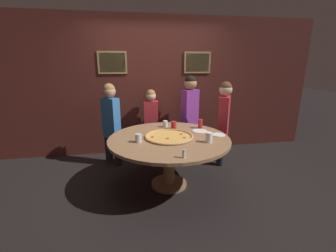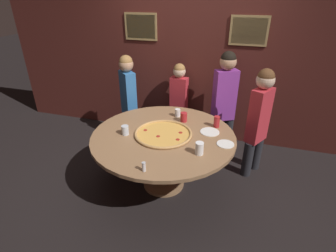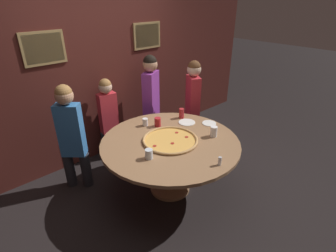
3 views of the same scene
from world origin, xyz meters
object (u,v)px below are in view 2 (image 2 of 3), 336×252
at_px(giant_pizza, 163,134).
at_px(diner_far_left, 179,98).
at_px(diner_centre_back, 128,96).
at_px(diner_far_right, 259,118).
at_px(drink_cup_front_edge, 199,148).
at_px(condiment_shaker, 144,167).
at_px(dining_table, 163,143).
at_px(drink_cup_beside_pizza, 184,117).
at_px(white_plate_far_back, 225,144).
at_px(drink_cup_near_right, 217,122).
at_px(drink_cup_near_left, 125,130).
at_px(drink_cup_centre_back, 178,113).
at_px(diner_side_left, 224,97).
at_px(white_plate_near_front, 210,132).

xyz_separation_m(giant_pizza, diner_far_left, (-0.13, 1.23, -0.03)).
relative_size(diner_centre_back, diner_far_right, 0.98).
distance_m(drink_cup_front_edge, condiment_shaker, 0.62).
distance_m(drink_cup_front_edge, diner_far_left, 1.63).
xyz_separation_m(dining_table, diner_centre_back, (-0.85, 0.89, 0.19)).
bearing_deg(diner_centre_back, diner_far_left, -111.73).
xyz_separation_m(drink_cup_beside_pizza, white_plate_far_back, (0.58, -0.42, -0.06)).
height_order(drink_cup_near_right, drink_cup_near_left, drink_cup_near_right).
height_order(giant_pizza, condiment_shaker, condiment_shaker).
bearing_deg(dining_table, diner_far_right, 30.08).
relative_size(drink_cup_near_right, drink_cup_centre_back, 1.35).
relative_size(dining_table, drink_cup_near_left, 15.19).
xyz_separation_m(dining_table, drink_cup_centre_back, (0.03, 0.53, 0.17)).
distance_m(dining_table, giant_pizza, 0.13).
height_order(condiment_shaker, diner_far_left, diner_far_left).
height_order(drink_cup_centre_back, diner_centre_back, diner_centre_back).
bearing_deg(white_plate_far_back, diner_far_left, 124.55).
relative_size(drink_cup_front_edge, diner_centre_back, 0.09).
bearing_deg(white_plate_far_back, drink_cup_beside_pizza, 143.89).
xyz_separation_m(dining_table, white_plate_far_back, (0.72, -0.01, 0.12)).
relative_size(dining_table, drink_cup_near_right, 11.95).
distance_m(drink_cup_beside_pizza, diner_side_left, 0.81).
relative_size(dining_table, drink_cup_front_edge, 12.54).
bearing_deg(diner_centre_back, condiment_shaker, 162.29).
bearing_deg(dining_table, drink_cup_front_edge, -30.51).
bearing_deg(drink_cup_near_right, condiment_shaker, -115.99).
bearing_deg(diner_side_left, giant_pizza, 33.30).
height_order(drink_cup_near_right, diner_centre_back, diner_centre_back).
bearing_deg(drink_cup_centre_back, diner_side_left, 44.93).
bearing_deg(diner_far_left, drink_cup_near_right, 135.64).
height_order(drink_cup_near_right, condiment_shaker, drink_cup_near_right).
distance_m(white_plate_far_back, diner_far_left, 1.50).
distance_m(drink_cup_front_edge, diner_side_left, 1.37).
height_order(drink_cup_front_edge, diner_centre_back, diner_centre_back).
bearing_deg(condiment_shaker, white_plate_near_front, 62.88).
relative_size(giant_pizza, drink_cup_centre_back, 6.48).
xyz_separation_m(giant_pizza, white_plate_near_front, (0.51, 0.21, -0.01)).
xyz_separation_m(drink_cup_near_left, diner_centre_back, (-0.42, 1.02, 0.01)).
distance_m(drink_cup_centre_back, diner_centre_back, 0.95).
bearing_deg(drink_cup_beside_pizza, diner_centre_back, 153.92).
height_order(white_plate_far_back, condiment_shaker, condiment_shaker).
bearing_deg(diner_far_right, white_plate_near_front, -23.77).
distance_m(white_plate_far_back, condiment_shaker, 0.98).
height_order(drink_cup_near_right, white_plate_far_back, drink_cup_near_right).
bearing_deg(diner_centre_back, drink_cup_near_left, 155.89).
xyz_separation_m(drink_cup_centre_back, white_plate_far_back, (0.69, -0.54, -0.05)).
height_order(drink_cup_near_left, white_plate_near_front, drink_cup_near_left).
distance_m(drink_cup_centre_back, condiment_shaker, 1.25).
xyz_separation_m(dining_table, giant_pizza, (0.00, 0.00, 0.13)).
height_order(giant_pizza, white_plate_far_back, giant_pizza).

